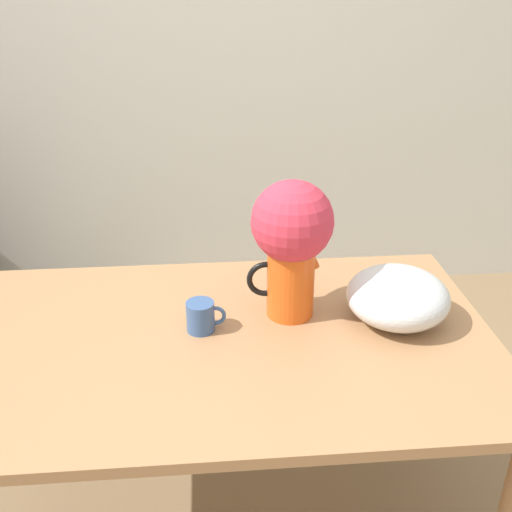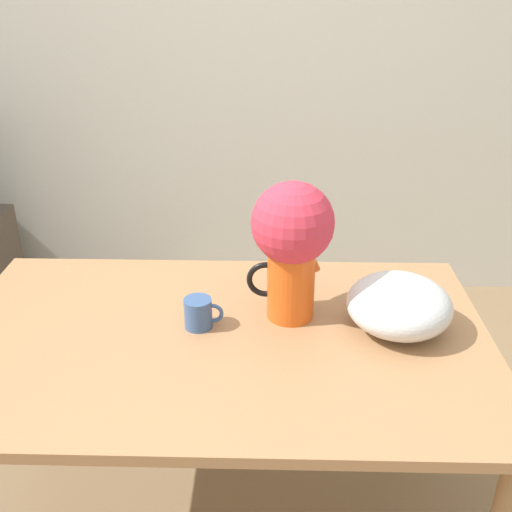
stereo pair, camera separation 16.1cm
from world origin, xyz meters
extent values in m
cube|color=silver|center=(0.00, 1.81, 1.30)|extent=(8.00, 0.05, 2.60)
cube|color=#A3754C|center=(0.01, 0.19, 0.71)|extent=(1.46, 0.88, 0.03)
cylinder|color=#A3754C|center=(-0.66, 0.57, 0.35)|extent=(0.06, 0.06, 0.70)
cylinder|color=#A3754C|center=(0.68, 0.57, 0.35)|extent=(0.06, 0.06, 0.70)
cylinder|color=#E05619|center=(0.20, 0.29, 0.83)|extent=(0.13, 0.13, 0.21)
cone|color=#E05619|center=(0.26, 0.29, 0.90)|extent=(0.05, 0.05, 0.05)
torus|color=black|center=(0.14, 0.29, 0.84)|extent=(0.11, 0.02, 0.11)
sphere|color=#3D7033|center=(0.20, 0.29, 0.97)|extent=(0.17, 0.17, 0.17)
sphere|color=#CC3347|center=(0.20, 0.29, 1.01)|extent=(0.22, 0.22, 0.22)
cylinder|color=#385689|center=(-0.05, 0.23, 0.77)|extent=(0.08, 0.08, 0.08)
torus|color=#385689|center=(-0.01, 0.23, 0.77)|extent=(0.06, 0.01, 0.06)
ellipsoid|color=silver|center=(0.49, 0.23, 0.80)|extent=(0.28, 0.28, 0.15)
camera|label=1|loc=(-0.02, -1.15, 1.63)|focal=42.00mm
camera|label=2|loc=(0.15, -1.15, 1.63)|focal=42.00mm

